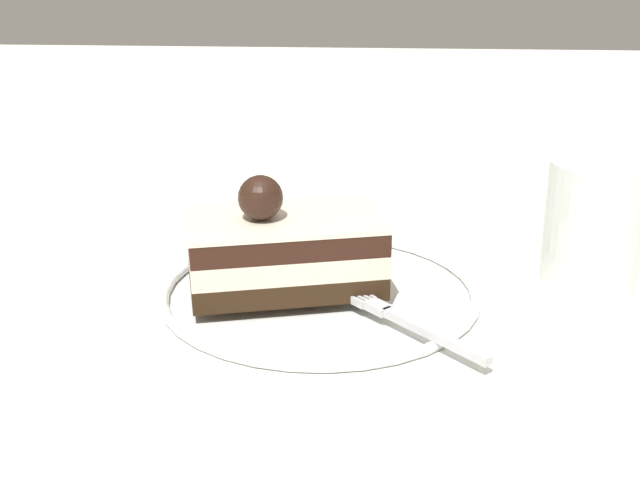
# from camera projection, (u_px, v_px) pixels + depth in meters

# --- Properties ---
(ground_plane) EXTENTS (2.40, 2.40, 0.00)m
(ground_plane) POSITION_uv_depth(u_px,v_px,m) (332.00, 310.00, 0.53)
(ground_plane) COLOR silver
(dessert_plate) EXTENTS (0.23, 0.23, 0.02)m
(dessert_plate) POSITION_uv_depth(u_px,v_px,m) (320.00, 297.00, 0.53)
(dessert_plate) COLOR white
(dessert_plate) RESTS_ON ground_plane
(cake_slice) EXTENTS (0.13, 0.10, 0.07)m
(cake_slice) POSITION_uv_depth(u_px,v_px,m) (283.00, 250.00, 0.52)
(cake_slice) COLOR black
(cake_slice) RESTS_ON dessert_plate
(fork) EXTENTS (0.09, 0.10, 0.00)m
(fork) POSITION_uv_depth(u_px,v_px,m) (400.00, 318.00, 0.48)
(fork) COLOR silver
(fork) RESTS_ON dessert_plate
(drink_glass_near) EXTENTS (0.06, 0.06, 0.09)m
(drink_glass_near) POSITION_uv_depth(u_px,v_px,m) (593.00, 228.00, 0.56)
(drink_glass_near) COLOR white
(drink_glass_near) RESTS_ON ground_plane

